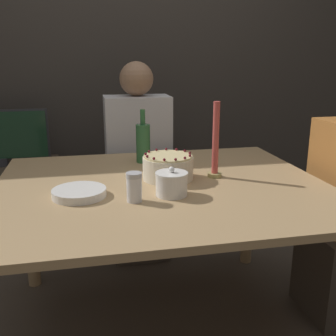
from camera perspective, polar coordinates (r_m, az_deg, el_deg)
The scene contains 11 objects.
ground_plane at distance 2.07m, azimuth -0.79°, elevation -22.28°, with size 12.00×12.00×0.00m, color #4C4238.
wall_behind at distance 3.02m, azimuth -6.19°, elevation 16.12°, with size 8.00×0.05×2.60m.
dining_table at distance 1.75m, azimuth -0.88°, elevation -5.26°, with size 1.43×1.20×0.75m.
cake at distance 1.77m, azimuth 0.00°, elevation 0.12°, with size 0.23×0.23×0.12m.
sugar_bowl at distance 1.56m, azimuth 0.52°, elevation -2.29°, with size 0.13×0.13×0.12m.
sugar_shaker at distance 1.50m, azimuth -4.93°, elevation -2.76°, with size 0.06×0.06×0.11m.
plate_stack at distance 1.60m, azimuth -12.77°, elevation -3.53°, with size 0.21×0.21×0.03m.
candle at distance 1.79m, azimuth 6.90°, elevation 3.20°, with size 0.06×0.06×0.35m.
bottle at distance 2.05m, azimuth -3.63°, elevation 3.75°, with size 0.07×0.07×0.28m.
person_man_blue_shirt at distance 2.53m, azimuth -4.32°, elevation -1.02°, with size 0.40×0.34×1.26m.
side_cabinet at distance 2.94m, azimuth -22.51°, elevation -5.13°, with size 0.73×0.51×0.58m.
Camera 1 is at (-0.31, -1.60, 1.28)m, focal length 42.00 mm.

